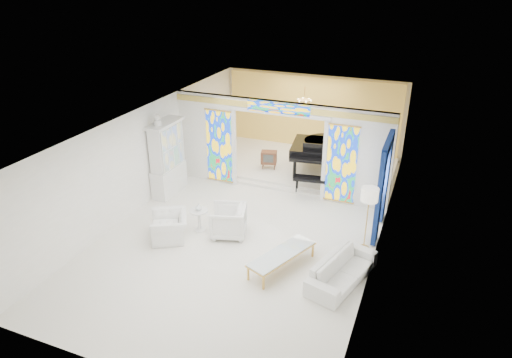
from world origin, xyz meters
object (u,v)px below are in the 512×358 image
at_px(china_cabinet, 168,159).
at_px(tv_console, 269,157).
at_px(armchair_right, 228,221).
at_px(grand_piano, 321,148).
at_px(armchair_left, 170,226).
at_px(sofa, 342,270).
at_px(coffee_table, 282,254).

bearing_deg(china_cabinet, tv_console, 47.09).
distance_m(armchair_right, grand_piano, 5.01).
relative_size(armchair_left, grand_piano, 0.33).
height_order(armchair_left, grand_piano, grand_piano).
distance_m(china_cabinet, sofa, 6.71).
height_order(armchair_left, tv_console, tv_console).
height_order(armchair_right, grand_piano, grand_piano).
bearing_deg(sofa, armchair_left, 104.54).
height_order(coffee_table, grand_piano, grand_piano).
distance_m(coffee_table, tv_console, 5.66).
distance_m(armchair_left, grand_piano, 6.18).
height_order(sofa, tv_console, tv_console).
height_order(armchair_right, sofa, armchair_right).
bearing_deg(sofa, coffee_table, 107.89).
bearing_deg(coffee_table, armchair_right, 154.00).
xyz_separation_m(armchair_right, grand_piano, (1.30, 4.80, 0.58)).
relative_size(sofa, tv_console, 3.35).
relative_size(china_cabinet, coffee_table, 1.35).
relative_size(china_cabinet, armchair_left, 2.54).
bearing_deg(grand_piano, tv_console, -171.75).
distance_m(coffee_table, grand_piano, 5.76).
distance_m(china_cabinet, grand_piano, 5.22).
xyz_separation_m(armchair_left, coffee_table, (3.24, -0.18, 0.05)).
bearing_deg(sofa, armchair_right, 91.63).
distance_m(china_cabinet, coffee_table, 5.41).
bearing_deg(grand_piano, armchair_right, -113.68).
bearing_deg(armchair_right, tv_console, 168.25).
height_order(armchair_right, coffee_table, armchair_right).
relative_size(armchair_left, tv_console, 1.70).
bearing_deg(armchair_right, armchair_left, -79.89).
xyz_separation_m(coffee_table, tv_console, (-2.26, 5.18, 0.19)).
height_order(armchair_left, coffee_table, armchair_left).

